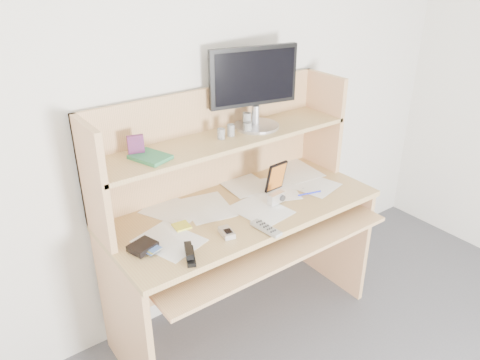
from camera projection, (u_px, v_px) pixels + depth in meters
back_wall at (206, 96)px, 2.37m from camera, size 3.60×0.04×2.50m
desk at (234, 210)px, 2.45m from camera, size 1.40×0.70×1.30m
paper_clutter at (243, 206)px, 2.36m from camera, size 1.32×0.54×0.01m
keyboard at (266, 222)px, 2.39m from camera, size 0.48×0.17×0.03m
tv_remote at (266, 228)px, 2.15m from camera, size 0.06×0.17×0.02m
flip_phone at (227, 232)px, 2.12m from camera, size 0.07×0.10×0.02m
stapler at (190, 253)px, 1.96m from camera, size 0.09×0.14×0.04m
wallet at (143, 247)px, 2.01m from camera, size 0.13×0.12×0.03m
sticky_note_pad at (182, 226)px, 2.19m from camera, size 0.08×0.08×0.01m
digital_camera at (276, 198)px, 2.38m from camera, size 0.09×0.04×0.06m
game_case at (276, 177)px, 2.47m from camera, size 0.12×0.02×0.17m
blue_pen at (310, 193)px, 2.47m from camera, size 0.13×0.04×0.01m
card_box at (136, 146)px, 2.09m from camera, size 0.08×0.04×0.10m
shelf_book at (150, 157)px, 2.08m from camera, size 0.17×0.20×0.02m
chip_stack_a at (221, 134)px, 2.29m from camera, size 0.05×0.05×0.05m
chip_stack_b at (231, 130)px, 2.33m from camera, size 0.05×0.05×0.06m
chip_stack_c at (247, 128)px, 2.37m from camera, size 0.05×0.05×0.06m
chip_stack_d at (247, 120)px, 2.43m from camera, size 0.05×0.05×0.08m
monitor at (254, 85)px, 2.37m from camera, size 0.47×0.24×0.41m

